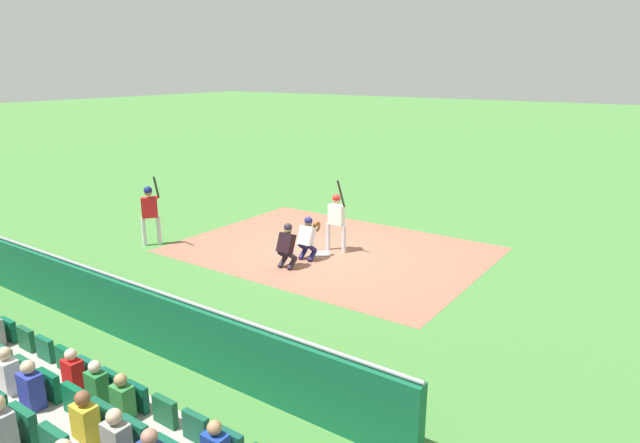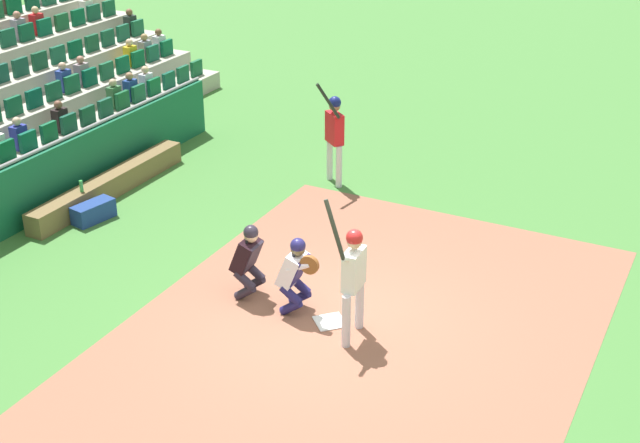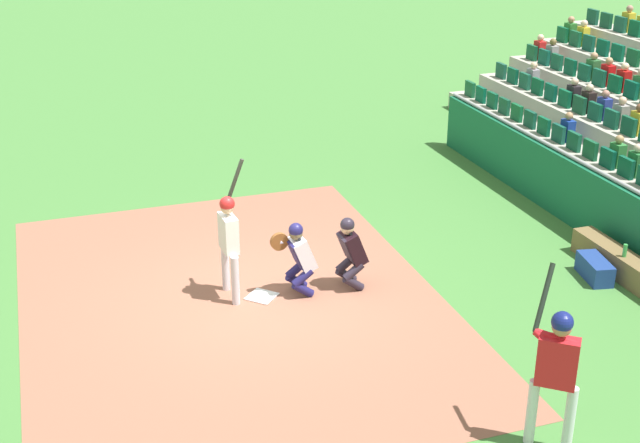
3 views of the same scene
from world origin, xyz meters
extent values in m
plane|color=#427937|center=(0.00, 0.00, 0.00)|extent=(160.00, 160.00, 0.00)
cube|color=#925C47|center=(0.00, 0.50, 0.00)|extent=(9.03, 6.68, 0.01)
cube|color=white|center=(0.00, 0.00, 0.02)|extent=(0.62, 0.62, 0.02)
cylinder|color=silver|center=(-0.09, 0.45, 0.42)|extent=(0.14, 0.14, 0.85)
cylinder|color=silver|center=(0.46, 0.49, 0.42)|extent=(0.14, 0.14, 0.85)
cube|color=silver|center=(0.18, 0.47, 1.15)|extent=(0.48, 0.25, 0.60)
sphere|color=tan|center=(0.18, 0.47, 1.60)|extent=(0.22, 0.22, 0.22)
sphere|color=red|center=(0.18, 0.47, 1.66)|extent=(0.25, 0.25, 0.25)
cylinder|color=silver|center=(0.24, 0.45, 1.43)|extent=(0.50, 0.11, 0.14)
cylinder|color=silver|center=(0.43, 0.46, 1.43)|extent=(0.18, 0.14, 0.13)
cylinder|color=#282A22|center=(0.46, 0.29, 1.87)|extent=(0.12, 0.37, 0.85)
sphere|color=black|center=(0.48, 0.44, 1.46)|extent=(0.06, 0.06, 0.06)
cylinder|color=navy|center=(-0.23, -0.64, 0.15)|extent=(0.16, 0.39, 0.34)
cylinder|color=navy|center=(-0.23, -0.64, 0.37)|extent=(0.16, 0.39, 0.33)
cylinder|color=navy|center=(0.09, -0.63, 0.15)|extent=(0.16, 0.39, 0.34)
cylinder|color=navy|center=(0.09, -0.63, 0.37)|extent=(0.16, 0.39, 0.33)
cube|color=white|center=(-0.07, -0.68, 0.74)|extent=(0.44, 0.45, 0.60)
cube|color=navy|center=(-0.07, -0.56, 0.74)|extent=(0.39, 0.23, 0.45)
sphere|color=brown|center=(-0.07, -0.58, 1.10)|extent=(0.22, 0.22, 0.22)
cube|color=black|center=(-0.07, -0.58, 1.10)|extent=(0.20, 0.12, 0.20)
sphere|color=navy|center=(-0.07, -0.58, 1.16)|extent=(0.24, 0.24, 0.24)
cylinder|color=brown|center=(0.04, -0.33, 0.95)|extent=(0.08, 0.30, 0.30)
cylinder|color=white|center=(0.07, -0.50, 0.88)|extent=(0.17, 0.40, 0.22)
cylinder|color=#28212E|center=(-0.29, -1.51, 0.15)|extent=(0.15, 0.39, 0.34)
cylinder|color=#28212E|center=(-0.29, -1.51, 0.37)|extent=(0.15, 0.39, 0.33)
cylinder|color=#28212E|center=(0.03, -1.50, 0.15)|extent=(0.15, 0.39, 0.34)
cylinder|color=#28212E|center=(0.03, -1.50, 0.37)|extent=(0.15, 0.39, 0.33)
cube|color=black|center=(-0.13, -1.55, 0.74)|extent=(0.44, 0.44, 0.60)
cube|color=#28212E|center=(-0.13, -1.43, 0.74)|extent=(0.39, 0.23, 0.45)
sphere|color=tan|center=(-0.13, -1.45, 1.10)|extent=(0.22, 0.22, 0.22)
cube|color=black|center=(-0.13, -1.45, 1.10)|extent=(0.20, 0.12, 0.20)
sphere|color=#28212E|center=(-0.13, -1.45, 1.16)|extent=(0.24, 0.24, 0.24)
cube|color=#135B3B|center=(0.00, -6.65, 0.63)|extent=(12.60, 0.24, 1.26)
cube|color=brown|center=(-2.24, -6.10, 0.22)|extent=(4.36, 0.40, 0.44)
cylinder|color=green|center=(-1.37, -6.02, 0.55)|extent=(0.07, 0.07, 0.23)
cube|color=navy|center=(-1.18, -5.61, 0.18)|extent=(0.88, 0.51, 0.36)
cylinder|color=silver|center=(-5.02, -2.51, 0.45)|extent=(0.18, 0.18, 0.90)
cylinder|color=silver|center=(-4.74, -2.16, 0.45)|extent=(0.18, 0.18, 0.90)
cube|color=red|center=(-4.88, -2.33, 1.22)|extent=(0.47, 0.51, 0.64)
sphere|color=#AB7157|center=(-4.88, -2.33, 1.69)|extent=(0.23, 0.23, 0.23)
sphere|color=navy|center=(-4.88, -2.33, 1.75)|extent=(0.26, 0.26, 0.26)
cylinder|color=red|center=(-4.83, -2.31, 1.52)|extent=(0.41, 0.42, 0.14)
cylinder|color=red|center=(-4.71, -2.16, 1.52)|extent=(0.18, 0.15, 0.13)
cylinder|color=black|center=(-4.51, -2.30, 1.90)|extent=(0.37, 0.42, 0.75)
sphere|color=black|center=(-4.65, -2.13, 1.54)|extent=(0.06, 0.06, 0.06)
cube|color=#115330|center=(-8.85, -8.48, 0.66)|extent=(0.44, 0.10, 0.42)
cube|color=#124E35|center=(-8.22, -8.48, 0.66)|extent=(0.44, 0.10, 0.42)
cube|color=#0D4937|center=(-7.59, -8.48, 0.66)|extent=(0.44, 0.10, 0.42)
cube|color=#0B532F|center=(-6.96, -8.48, 0.66)|extent=(0.44, 0.10, 0.42)
cube|color=silver|center=(-6.96, -8.73, 0.71)|extent=(0.32, 0.22, 0.52)
sphere|color=#D7AF86|center=(-6.96, -8.73, 1.07)|extent=(0.19, 0.19, 0.19)
cube|color=#145338|center=(-6.32, -8.48, 0.66)|extent=(0.44, 0.10, 0.42)
cube|color=navy|center=(-6.32, -8.73, 0.71)|extent=(0.32, 0.22, 0.52)
sphere|color=#A07453|center=(-6.32, -8.73, 1.07)|extent=(0.19, 0.19, 0.19)
cube|color=#12502D|center=(-5.69, -8.48, 0.66)|extent=(0.44, 0.10, 0.42)
cube|color=#376B3F|center=(-5.69, -8.73, 0.71)|extent=(0.32, 0.22, 0.52)
sphere|color=tan|center=(-5.69, -8.73, 1.07)|extent=(0.19, 0.19, 0.19)
cube|color=#144836|center=(-5.06, -8.48, 0.66)|extent=(0.44, 0.10, 0.42)
cube|color=#144732|center=(-4.43, -8.48, 0.66)|extent=(0.44, 0.10, 0.42)
cube|color=#124634|center=(-3.79, -8.48, 0.66)|extent=(0.44, 0.10, 0.42)
cube|color=black|center=(-3.79, -8.73, 0.71)|extent=(0.32, 0.22, 0.52)
sphere|color=brown|center=(-3.79, -8.73, 1.07)|extent=(0.19, 0.19, 0.19)
cube|color=#0F5332|center=(-3.16, -8.48, 0.66)|extent=(0.44, 0.10, 0.42)
cube|color=#0A503A|center=(-2.53, -8.48, 0.66)|extent=(0.44, 0.10, 0.42)
cube|color=navy|center=(-2.53, -8.73, 0.71)|extent=(0.32, 0.22, 0.52)
sphere|color=#C9A88B|center=(-2.53, -8.73, 1.07)|extent=(0.19, 0.19, 0.19)
cube|color=#0A5130|center=(-1.90, -8.48, 0.66)|extent=(0.44, 0.10, 0.42)
cube|color=#095332|center=(-8.85, -9.43, 1.11)|extent=(0.44, 0.10, 0.42)
cube|color=silver|center=(-8.85, -9.67, 1.16)|extent=(0.32, 0.22, 0.52)
sphere|color=brown|center=(-8.85, -9.67, 1.52)|extent=(0.19, 0.19, 0.19)
cube|color=#104F3A|center=(-8.22, -9.43, 1.11)|extent=(0.44, 0.10, 0.42)
cube|color=gray|center=(-8.22, -9.67, 1.16)|extent=(0.32, 0.22, 0.52)
sphere|color=#A07D4E|center=(-8.22, -9.67, 1.52)|extent=(0.19, 0.19, 0.19)
cube|color=#07512C|center=(-7.59, -9.43, 1.11)|extent=(0.44, 0.10, 0.42)
cube|color=gold|center=(-7.59, -9.67, 1.16)|extent=(0.32, 0.22, 0.52)
sphere|color=tan|center=(-7.59, -9.67, 1.52)|extent=(0.19, 0.19, 0.19)
cube|color=#085130|center=(-6.96, -9.43, 1.11)|extent=(0.44, 0.10, 0.42)
cube|color=#135333|center=(-6.32, -9.43, 1.11)|extent=(0.44, 0.10, 0.42)
cube|color=#064D33|center=(-5.69, -9.43, 1.11)|extent=(0.44, 0.10, 0.42)
cube|color=gray|center=(-5.69, -9.67, 1.16)|extent=(0.32, 0.22, 0.52)
sphere|color=#AE725E|center=(-5.69, -9.67, 1.52)|extent=(0.19, 0.19, 0.19)
cube|color=#115533|center=(-5.06, -9.43, 1.11)|extent=(0.44, 0.10, 0.42)
cube|color=#273E95|center=(-5.06, -9.67, 1.16)|extent=(0.32, 0.22, 0.52)
sphere|color=tan|center=(-5.06, -9.67, 1.52)|extent=(0.19, 0.19, 0.19)
cube|color=#114E32|center=(-4.43, -9.43, 1.11)|extent=(0.44, 0.10, 0.42)
cube|color=#064835|center=(-3.79, -9.43, 1.11)|extent=(0.44, 0.10, 0.42)
cube|color=#105332|center=(-3.16, -9.43, 1.11)|extent=(0.44, 0.10, 0.42)
cube|color=#135334|center=(-8.85, -10.38, 1.56)|extent=(0.44, 0.10, 0.42)
cube|color=#232F2B|center=(-8.85, -10.62, 1.61)|extent=(0.32, 0.22, 0.52)
sphere|color=brown|center=(-8.85, -10.62, 1.97)|extent=(0.19, 0.19, 0.19)
cube|color=#14533A|center=(-8.22, -10.38, 1.56)|extent=(0.44, 0.10, 0.42)
cube|color=#114D35|center=(-7.59, -10.38, 1.56)|extent=(0.44, 0.10, 0.42)
cube|color=#124B30|center=(-6.96, -10.38, 1.56)|extent=(0.44, 0.10, 0.42)
cube|color=#064A2D|center=(-6.32, -10.38, 1.56)|extent=(0.44, 0.10, 0.42)
cube|color=#145239|center=(-5.69, -10.38, 1.56)|extent=(0.44, 0.10, 0.42)
cube|color=#11472C|center=(-5.06, -10.38, 1.56)|extent=(0.44, 0.10, 0.42)
cube|color=#134734|center=(-4.43, -10.38, 1.56)|extent=(0.44, 0.10, 0.42)
cube|color=#124738|center=(-3.79, -10.38, 1.56)|extent=(0.44, 0.10, 0.42)
cube|color=#0F5032|center=(-8.85, -11.33, 2.01)|extent=(0.44, 0.10, 0.42)
cube|color=#114C34|center=(-8.22, -11.33, 2.01)|extent=(0.44, 0.10, 0.42)
cube|color=white|center=(-8.22, -11.57, 2.06)|extent=(0.32, 0.22, 0.52)
cube|color=#085332|center=(-7.59, -11.33, 2.01)|extent=(0.44, 0.10, 0.42)
cube|color=#14512D|center=(-6.96, -11.33, 2.01)|extent=(0.44, 0.10, 0.42)
cube|color=#0A5539|center=(-6.32, -11.33, 2.01)|extent=(0.44, 0.10, 0.42)
cube|color=red|center=(-6.32, -11.57, 2.06)|extent=(0.32, 0.22, 0.52)
sphere|color=tan|center=(-6.32, -11.57, 2.42)|extent=(0.19, 0.19, 0.19)
cube|color=#0C4A2F|center=(-5.69, -11.33, 2.01)|extent=(0.44, 0.10, 0.42)
cube|color=gray|center=(-5.69, -11.57, 2.06)|extent=(0.32, 0.22, 0.52)
sphere|color=#AF725E|center=(-5.69, -11.57, 2.42)|extent=(0.19, 0.19, 0.19)
cube|color=#134F37|center=(-5.06, -11.33, 2.01)|extent=(0.44, 0.10, 0.42)
cube|color=#0C472F|center=(-6.96, -12.27, 2.46)|extent=(0.44, 0.10, 0.42)
cube|color=#06532D|center=(-6.32, -12.27, 2.46)|extent=(0.44, 0.10, 0.42)
cube|color=#2F251E|center=(-6.32, -12.52, 2.51)|extent=(0.32, 0.22, 0.52)
camera|label=1|loc=(8.91, -12.83, 5.42)|focal=31.01mm
camera|label=2|loc=(10.05, 4.97, 7.18)|focal=48.45mm
camera|label=3|loc=(-12.16, 3.10, 6.73)|focal=48.06mm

